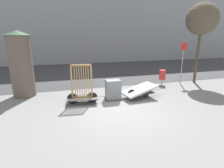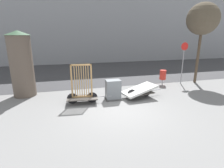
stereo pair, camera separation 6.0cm
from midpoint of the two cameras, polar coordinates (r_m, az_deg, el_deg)
ground_plane at (r=7.63m, az=2.63°, el=-8.51°), size 60.00×60.00×0.00m
road_strip at (r=15.71m, az=-6.81°, el=3.98°), size 56.00×10.22×0.01m
building_facade at (r=22.64m, az=-10.11°, el=22.31°), size 48.00×4.00×11.79m
bike_cart_with_bedframe at (r=8.29m, az=-9.49°, el=-2.29°), size 2.15×0.93×1.87m
bike_cart_with_mattress at (r=9.06m, az=9.11°, el=-2.10°), size 2.31×1.26×0.68m
utility_cabinet at (r=8.71m, az=0.55°, el=-2.17°), size 0.78×0.58×1.00m
trash_bin at (r=11.76m, az=16.41°, el=2.87°), size 0.40×0.40×0.98m
sign_post at (r=12.36m, az=22.41°, el=7.97°), size 0.50×0.06×2.75m
advertising_column at (r=10.14m, az=-27.32°, el=5.88°), size 1.26×1.26×3.37m
street_tree at (r=13.03m, az=27.63°, el=18.19°), size 1.98×1.98×5.12m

